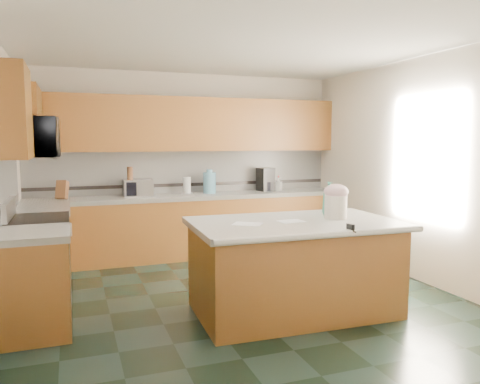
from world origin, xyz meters
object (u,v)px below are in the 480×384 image
island_base (294,269)px  treat_jar (336,207)px  soap_bottle_island (329,199)px  island_top (294,224)px  knife_block (62,190)px  coffee_maker (265,179)px  toaster_oven (138,188)px

island_base → treat_jar: (0.46, -0.01, 0.61)m
soap_bottle_island → island_top: bearing=-153.4°
knife_block → coffee_maker: (2.98, 0.03, 0.06)m
island_base → knife_block: knife_block is taller
island_top → soap_bottle_island: soap_bottle_island is taller
island_base → coffee_maker: size_ratio=5.29×
soap_bottle_island → knife_block: 3.59m
knife_block → toaster_oven: 1.01m
treat_jar → soap_bottle_island: size_ratio=0.67×
soap_bottle_island → knife_block: (-2.67, 2.41, -0.05)m
coffee_maker → knife_block: bearing=171.0°
island_base → island_top: (0.00, 0.00, 0.46)m
treat_jar → knife_block: bearing=130.4°
soap_bottle_island → toaster_oven: bearing=129.6°
island_base → island_top: island_top is taller
soap_bottle_island → toaster_oven: size_ratio=0.88×
island_base → coffee_maker: (0.81, 2.64, 0.67)m
island_top → toaster_oven: bearing=115.9°
toaster_oven → coffee_maker: (1.97, 0.03, 0.06)m
island_base → toaster_oven: 2.91m
treat_jar → toaster_oven: treat_jar is taller
toaster_oven → knife_block: bearing=-178.5°
island_top → coffee_maker: 2.77m
island_top → coffee_maker: size_ratio=5.57×
soap_bottle_island → coffee_maker: bearing=87.8°
treat_jar → soap_bottle_island: 0.22m
coffee_maker → island_base: bearing=-116.8°
island_top → knife_block: knife_block is taller
treat_jar → coffee_maker: 2.67m
island_base → treat_jar: size_ratio=8.02×
island_base → soap_bottle_island: 0.86m
treat_jar → knife_block: 3.71m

